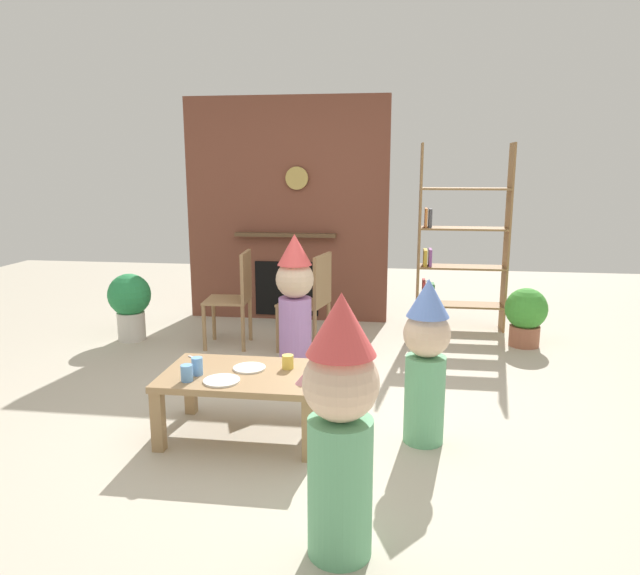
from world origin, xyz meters
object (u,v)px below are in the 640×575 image
object	(u,v)px
dining_chair_middle	(313,296)
child_by_the_chairs	(295,299)
coffee_table	(244,382)
paper_plate_front	(249,368)
bookshelf	(457,247)
birthday_cake_slice	(303,379)
paper_cup_near_right	(197,366)
paper_cup_near_left	(187,373)
child_in_pink	(426,358)
dining_chair_left	(237,293)
paper_plate_rear	(222,381)
paper_cup_center	(288,362)
potted_plant_short	(130,302)
child_with_cone_hat	(340,421)
potted_plant_tall	(526,314)

from	to	relation	value
dining_chair_middle	child_by_the_chairs	bearing A→B (deg)	94.30
coffee_table	paper_plate_front	size ratio (longest dim) A/B	4.83
bookshelf	birthday_cake_slice	distance (m)	3.10
birthday_cake_slice	child_by_the_chairs	xyz separation A→B (m)	(-0.30, 1.40, 0.15)
child_by_the_chairs	paper_cup_near_right	bearing A→B (deg)	-10.79
paper_cup_near_left	child_in_pink	size ratio (longest dim) A/B	0.10
paper_cup_near_left	dining_chair_left	bearing A→B (deg)	97.34
paper_cup_near_left	dining_chair_left	distance (m)	2.02
dining_chair_left	bookshelf	bearing A→B (deg)	-160.39
paper_plate_rear	dining_chair_left	size ratio (longest dim) A/B	0.24
bookshelf	coffee_table	distance (m)	3.17
coffee_table	paper_cup_center	world-z (taller)	paper_cup_center
paper_plate_rear	potted_plant_short	distance (m)	2.55
coffee_table	child_by_the_chairs	size ratio (longest dim) A/B	0.88
paper_cup_near_right	potted_plant_short	world-z (taller)	potted_plant_short
birthday_cake_slice	paper_cup_near_right	bearing A→B (deg)	174.78
paper_cup_near_right	child_with_cone_hat	world-z (taller)	child_with_cone_hat
bookshelf	potted_plant_tall	distance (m)	0.99
paper_cup_near_right	potted_plant_short	bearing A→B (deg)	125.24
paper_cup_near_right	paper_plate_rear	distance (m)	0.21
paper_cup_near_left	child_in_pink	bearing A→B (deg)	9.99
paper_cup_near_left	paper_cup_center	xyz separation A→B (m)	(0.55, 0.30, -0.01)
child_by_the_chairs	potted_plant_short	size ratio (longest dim) A/B	1.73
child_by_the_chairs	potted_plant_short	xyz separation A→B (m)	(-1.74, 0.59, -0.22)
paper_cup_center	dining_chair_middle	size ratio (longest dim) A/B	0.10
paper_plate_rear	child_by_the_chairs	distance (m)	1.46
child_by_the_chairs	dining_chair_left	world-z (taller)	child_by_the_chairs
child_by_the_chairs	paper_plate_rear	bearing A→B (deg)	-2.84
bookshelf	coffee_table	bearing A→B (deg)	-119.35
bookshelf	coffee_table	xyz separation A→B (m)	(-1.53, -2.72, -0.51)
dining_chair_middle	child_with_cone_hat	bearing A→B (deg)	113.68
bookshelf	paper_cup_near_left	xyz separation A→B (m)	(-1.82, -2.91, -0.40)
bookshelf	dining_chair_left	size ratio (longest dim) A/B	2.11
coffee_table	dining_chair_middle	distance (m)	1.78
birthday_cake_slice	child_with_cone_hat	bearing A→B (deg)	-71.51
child_with_cone_hat	birthday_cake_slice	bearing A→B (deg)	-15.28
birthday_cake_slice	potted_plant_tall	bearing A→B (deg)	52.96
coffee_table	potted_plant_tall	bearing A→B (deg)	45.35
bookshelf	coffee_table	world-z (taller)	bookshelf
bookshelf	paper_cup_center	world-z (taller)	bookshelf
paper_plate_front	birthday_cake_slice	world-z (taller)	birthday_cake_slice
dining_chair_middle	potted_plant_tall	distance (m)	2.02
dining_chair_left	potted_plant_short	bearing A→B (deg)	-6.37
coffee_table	potted_plant_tall	size ratio (longest dim) A/B	1.79
child_by_the_chairs	potted_plant_short	world-z (taller)	child_by_the_chairs
paper_plate_rear	paper_cup_near_right	bearing A→B (deg)	152.79
paper_plate_front	child_by_the_chairs	xyz separation A→B (m)	(0.08, 1.20, 0.18)
coffee_table	child_in_pink	bearing A→B (deg)	3.03
paper_cup_near_left	paper_plate_front	world-z (taller)	paper_cup_near_left
paper_cup_center	child_in_pink	distance (m)	0.86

